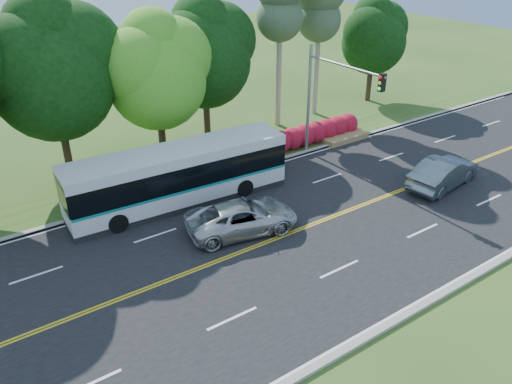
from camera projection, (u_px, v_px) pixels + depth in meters
ground at (298, 230)px, 24.50m from camera, size 120.00×120.00×0.00m
road at (298, 230)px, 24.49m from camera, size 60.00×14.00×0.02m
curb_north at (223, 176)px, 29.67m from camera, size 60.00×0.30×0.15m
curb_south at (414, 311)px, 19.25m from camera, size 60.00×0.30×0.15m
grass_verge at (208, 165)px, 31.03m from camera, size 60.00×4.00×0.10m
lane_markings at (297, 230)px, 24.44m from camera, size 57.60×13.82×0.00m
tree_row at (93, 59)px, 27.61m from camera, size 44.70×9.10×13.84m
bougainvillea_hedge at (306, 136)px, 33.68m from camera, size 9.50×2.25×1.50m
traffic_signal at (330, 90)px, 29.48m from camera, size 0.42×6.10×7.00m
transit_bus at (179, 177)px, 26.26m from camera, size 11.94×3.16×3.09m
sedan at (443, 173)px, 28.27m from camera, size 5.32×2.50×1.69m
suv at (242, 217)px, 24.09m from camera, size 5.87×3.59×1.52m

